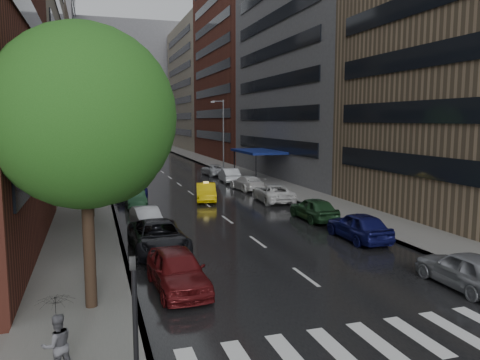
{
  "coord_description": "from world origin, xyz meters",
  "views": [
    {
      "loc": [
        -8.36,
        -13.29,
        6.56
      ],
      "look_at": [
        0.0,
        13.18,
        3.0
      ],
      "focal_mm": 35.0,
      "sensor_mm": 36.0,
      "label": 1
    }
  ],
  "objects": [
    {
      "name": "street_lamp_left",
      "position": [
        -7.72,
        30.0,
        4.89
      ],
      "size": [
        1.74,
        0.22,
        9.0
      ],
      "color": "gray",
      "rests_on": "sidewalk_left"
    },
    {
      "name": "buildings_left",
      "position": [
        -15.0,
        58.79,
        15.99
      ],
      "size": [
        8.0,
        108.0,
        38.0
      ],
      "color": "maroon",
      "rests_on": "ground"
    },
    {
      "name": "buildings_right",
      "position": [
        15.0,
        56.7,
        15.03
      ],
      "size": [
        8.05,
        109.1,
        36.0
      ],
      "color": "#937A5B",
      "rests_on": "ground"
    },
    {
      "name": "tree_mid",
      "position": [
        -8.6,
        19.05,
        6.05
      ],
      "size": [
        5.55,
        5.55,
        8.84
      ],
      "color": "#382619",
      "rests_on": "ground"
    },
    {
      "name": "street_lamp_right",
      "position": [
        7.72,
        45.0,
        4.89
      ],
      "size": [
        1.74,
        0.22,
        9.0
      ],
      "color": "gray",
      "rests_on": "sidewalk_right"
    },
    {
      "name": "traffic_light",
      "position": [
        -7.6,
        -3.1,
        2.23
      ],
      "size": [
        0.18,
        0.15,
        3.45
      ],
      "color": "black",
      "rests_on": "sidewalk_left"
    },
    {
      "name": "crosswalk",
      "position": [
        0.2,
        -2.0,
        0.01
      ],
      "size": [
        13.15,
        2.8,
        0.01
      ],
      "color": "silver",
      "rests_on": "ground"
    },
    {
      "name": "awning",
      "position": [
        8.98,
        35.0,
        3.13
      ],
      "size": [
        4.0,
        8.0,
        3.12
      ],
      "color": "navy",
      "rests_on": "sidewalk_right"
    },
    {
      "name": "building_far",
      "position": [
        0.0,
        118.0,
        16.0
      ],
      "size": [
        40.0,
        14.0,
        32.0
      ],
      "primitive_type": "cube",
      "color": "slate",
      "rests_on": "ground"
    },
    {
      "name": "parked_cars_left",
      "position": [
        -5.4,
        15.26,
        0.75
      ],
      "size": [
        2.75,
        28.45,
        1.61
      ],
      "color": "#5E1215",
      "rests_on": "ground"
    },
    {
      "name": "tree_far",
      "position": [
        -8.6,
        31.55,
        5.62
      ],
      "size": [
        5.16,
        5.16,
        8.22
      ],
      "color": "#382619",
      "rests_on": "ground"
    },
    {
      "name": "sidewalk_right",
      "position": [
        9.0,
        50.0,
        0.07
      ],
      "size": [
        4.0,
        140.0,
        0.15
      ],
      "primitive_type": "cube",
      "color": "gray",
      "rests_on": "ground"
    },
    {
      "name": "ground",
      "position": [
        0.0,
        0.0,
        0.0
      ],
      "size": [
        220.0,
        220.0,
        0.0
      ],
      "primitive_type": "plane",
      "color": "gray",
      "rests_on": "ground"
    },
    {
      "name": "taxi",
      "position": [
        0.34,
        23.49,
        0.72
      ],
      "size": [
        2.37,
        4.61,
        1.45
      ],
      "primitive_type": "imported",
      "rotation": [
        0.0,
        0.0,
        -0.2
      ],
      "color": "#DBB60B",
      "rests_on": "ground"
    },
    {
      "name": "ped_black_umbrella",
      "position": [
        -9.39,
        -1.31,
        1.39
      ],
      "size": [
        0.96,
        0.98,
        2.09
      ],
      "color": "#55545A",
      "rests_on": "sidewalk_left"
    },
    {
      "name": "parked_cars_right",
      "position": [
        5.4,
        21.17,
        0.74
      ],
      "size": [
        2.73,
        44.41,
        1.59
      ],
      "color": "gray",
      "rests_on": "ground"
    },
    {
      "name": "tree_near",
      "position": [
        -8.6,
        3.07,
        6.66
      ],
      "size": [
        6.11,
        6.11,
        9.73
      ],
      "color": "#382619",
      "rests_on": "ground"
    },
    {
      "name": "road",
      "position": [
        0.0,
        50.0,
        0.01
      ],
      "size": [
        14.0,
        140.0,
        0.01
      ],
      "primitive_type": "cube",
      "color": "black",
      "rests_on": "ground"
    },
    {
      "name": "sidewalk_left",
      "position": [
        -9.0,
        50.0,
        0.07
      ],
      "size": [
        4.0,
        140.0,
        0.15
      ],
      "primitive_type": "cube",
      "color": "gray",
      "rests_on": "ground"
    }
  ]
}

